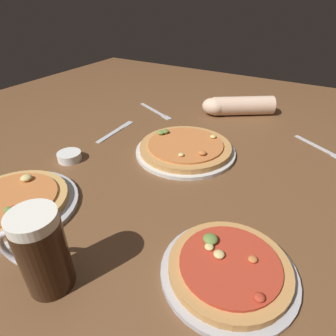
% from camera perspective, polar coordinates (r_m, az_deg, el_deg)
% --- Properties ---
extents(ground_plane, '(2.40, 2.40, 0.03)m').
position_cam_1_polar(ground_plane, '(0.88, 0.00, -1.93)').
color(ground_plane, brown).
extents(pizza_plate_near, '(0.27, 0.27, 0.05)m').
position_cam_1_polar(pizza_plate_near, '(0.60, 11.98, -18.98)').
color(pizza_plate_near, '#B2B2B7').
rests_on(pizza_plate_near, ground_plane).
extents(pizza_plate_far, '(0.33, 0.33, 0.05)m').
position_cam_1_polar(pizza_plate_far, '(0.97, 3.46, 3.89)').
color(pizza_plate_far, silver).
rests_on(pizza_plate_far, ground_plane).
extents(pizza_plate_side, '(0.31, 0.31, 0.05)m').
position_cam_1_polar(pizza_plate_side, '(0.83, -28.13, -6.11)').
color(pizza_plate_side, '#B2B2B7').
rests_on(pizza_plate_side, ground_plane).
extents(beer_mug_dark, '(0.14, 0.09, 0.17)m').
position_cam_1_polar(beer_mug_dark, '(0.57, -23.63, -15.13)').
color(beer_mug_dark, black).
rests_on(beer_mug_dark, ground_plane).
extents(ramekin_sauce, '(0.08, 0.08, 0.03)m').
position_cam_1_polar(ramekin_sauce, '(0.98, -18.97, 2.21)').
color(ramekin_sauce, white).
rests_on(ramekin_sauce, ground_plane).
extents(fork_left, '(0.18, 0.13, 0.01)m').
position_cam_1_polar(fork_left, '(1.13, 28.01, 3.59)').
color(fork_left, silver).
rests_on(fork_left, ground_plane).
extents(fork_spare, '(0.22, 0.12, 0.01)m').
position_cam_1_polar(fork_spare, '(1.31, -2.47, 11.24)').
color(fork_spare, silver).
rests_on(fork_spare, ground_plane).
extents(knife_spare, '(0.03, 0.22, 0.01)m').
position_cam_1_polar(knife_spare, '(1.14, -10.32, 7.27)').
color(knife_spare, silver).
rests_on(knife_spare, ground_plane).
extents(diner_arm, '(0.29, 0.22, 0.08)m').
position_cam_1_polar(diner_arm, '(1.30, 13.25, 11.91)').
color(diner_arm, beige).
rests_on(diner_arm, ground_plane).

